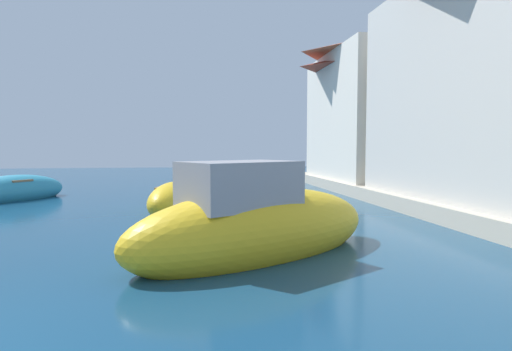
{
  "coord_description": "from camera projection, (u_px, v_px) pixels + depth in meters",
  "views": [
    {
      "loc": [
        3.47,
        -3.88,
        2.08
      ],
      "look_at": [
        5.92,
        11.93,
        0.99
      ],
      "focal_mm": 29.23,
      "sensor_mm": 36.0,
      "label": 1
    }
  ],
  "objects": [
    {
      "name": "moored_boat_3",
      "position": [
        15.0,
        191.0,
        16.46
      ],
      "size": [
        3.61,
        4.27,
        1.28
      ],
      "rotation": [
        0.0,
        0.0,
        0.95
      ],
      "color": "teal",
      "rests_on": "ground"
    },
    {
      "name": "moored_boat_1",
      "position": [
        174.0,
        200.0,
        13.68
      ],
      "size": [
        2.18,
        3.7,
        1.22
      ],
      "rotation": [
        0.0,
        0.0,
        4.46
      ],
      "color": "gold",
      "rests_on": "ground"
    },
    {
      "name": "moored_boat_4",
      "position": [
        257.0,
        226.0,
        8.02
      ],
      "size": [
        5.8,
        4.34,
        2.2
      ],
      "rotation": [
        0.0,
        0.0,
        0.51
      ],
      "color": "gold",
      "rests_on": "ground"
    },
    {
      "name": "waterfront_building_far",
      "position": [
        376.0,
        113.0,
        21.69
      ],
      "size": [
        5.83,
        6.85,
        6.63
      ],
      "color": "silver",
      "rests_on": "quay_promenade"
    },
    {
      "name": "waterfront_building_annex",
      "position": [
        380.0,
        106.0,
        21.16
      ],
      "size": [
        5.9,
        7.95,
        7.26
      ],
      "color": "silver",
      "rests_on": "quay_promenade"
    }
  ]
}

